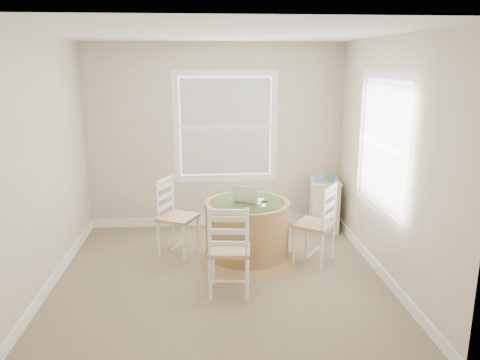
{
  "coord_description": "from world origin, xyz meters",
  "views": [
    {
      "loc": [
        -0.14,
        -4.75,
        2.31
      ],
      "look_at": [
        0.25,
        0.45,
        1.01
      ],
      "focal_mm": 35.0,
      "sensor_mm": 36.0,
      "label": 1
    }
  ],
  "objects": [
    {
      "name": "chair_near",
      "position": [
        0.09,
        -0.32,
        0.47
      ],
      "size": [
        0.46,
        0.44,
        0.95
      ],
      "primitive_type": null,
      "rotation": [
        0.0,
        0.0,
        3.03
      ],
      "color": "white",
      "rests_on": "ground"
    },
    {
      "name": "chair_right",
      "position": [
        1.13,
        0.38,
        0.47
      ],
      "size": [
        0.57,
        0.57,
        0.95
      ],
      "primitive_type": null,
      "rotation": [
        0.0,
        0.0,
        -2.18
      ],
      "color": "white",
      "rests_on": "ground"
    },
    {
      "name": "laptop",
      "position": [
        0.35,
        0.54,
        0.76
      ],
      "size": [
        0.4,
        0.39,
        0.22
      ],
      "rotation": [
        0.0,
        0.0,
        2.71
      ],
      "color": "white",
      "rests_on": "round_table"
    },
    {
      "name": "cup_cream",
      "position": [
        1.51,
        1.64,
        0.76
      ],
      "size": [
        0.07,
        0.07,
        0.09
      ],
      "primitive_type": "cylinder",
      "color": "beige",
      "rests_on": "corner_chest"
    },
    {
      "name": "phone",
      "position": [
        0.52,
        0.34,
        0.73
      ],
      "size": [
        0.07,
        0.1,
        0.02
      ],
      "primitive_type": "cube",
      "rotation": [
        0.0,
        0.0,
        -0.31
      ],
      "color": "#B7BABF",
      "rests_on": "round_table"
    },
    {
      "name": "chair_left",
      "position": [
        -0.49,
        0.75,
        0.47
      ],
      "size": [
        0.54,
        0.55,
        0.95
      ],
      "primitive_type": null,
      "rotation": [
        0.0,
        0.0,
        1.12
      ],
      "color": "white",
      "rests_on": "ground"
    },
    {
      "name": "box_yellow",
      "position": [
        1.58,
        1.59,
        0.75
      ],
      "size": [
        0.16,
        0.12,
        0.06
      ],
      "primitive_type": "cube",
      "rotation": [
        0.0,
        0.0,
        -0.13
      ],
      "color": "gold",
      "rests_on": "corner_chest"
    },
    {
      "name": "mouse",
      "position": [
        0.46,
        0.42,
        0.73
      ],
      "size": [
        0.08,
        0.1,
        0.03
      ],
      "primitive_type": "ellipsoid",
      "rotation": [
        0.0,
        0.0,
        -0.31
      ],
      "color": "white",
      "rests_on": "round_table"
    },
    {
      "name": "box_blue",
      "position": [
        1.59,
        1.41,
        0.78
      ],
      "size": [
        0.09,
        0.09,
        0.12
      ],
      "primitive_type": "cube",
      "rotation": [
        0.0,
        0.0,
        -0.13
      ],
      "color": "teal",
      "rests_on": "corner_chest"
    },
    {
      "name": "tissue_box",
      "position": [
        1.43,
        1.42,
        0.77
      ],
      "size": [
        0.13,
        0.13,
        0.1
      ],
      "primitive_type": "cube",
      "rotation": [
        0.0,
        0.0,
        -0.13
      ],
      "color": "#5F78D9",
      "rests_on": "corner_chest"
    },
    {
      "name": "corner_chest",
      "position": [
        1.54,
        1.53,
        0.36
      ],
      "size": [
        0.47,
        0.59,
        0.72
      ],
      "rotation": [
        0.0,
        0.0,
        -0.13
      ],
      "color": "beige",
      "rests_on": "ground"
    },
    {
      "name": "round_table",
      "position": [
        0.34,
        0.52,
        0.4
      ],
      "size": [
        1.2,
        1.2,
        0.73
      ],
      "rotation": [
        0.0,
        0.0,
        -0.31
      ],
      "color": "olive",
      "rests_on": "ground"
    },
    {
      "name": "keys",
      "position": [
        0.56,
        0.51,
        0.73
      ],
      "size": [
        0.07,
        0.07,
        0.02
      ],
      "primitive_type": "cube",
      "rotation": [
        0.0,
        0.0,
        -0.31
      ],
      "color": "black",
      "rests_on": "round_table"
    },
    {
      "name": "room",
      "position": [
        0.17,
        0.16,
        1.3
      ],
      "size": [
        3.64,
        3.64,
        2.64
      ],
      "color": "#897956",
      "rests_on": "ground"
    }
  ]
}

